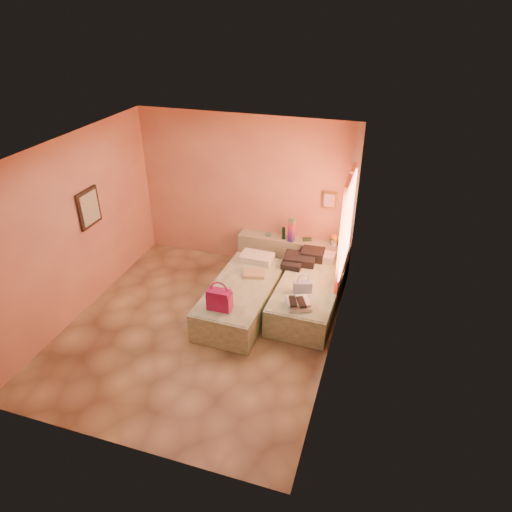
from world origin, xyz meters
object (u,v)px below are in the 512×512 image
(blue_handbag, at_px, (303,287))
(water_bottle, at_px, (284,233))
(bed_right, at_px, (309,294))
(towel_stack, at_px, (299,304))
(headboard_ledge, at_px, (293,255))
(green_book, at_px, (307,239))
(bed_left, at_px, (242,298))
(magenta_handbag, at_px, (219,299))
(flower_vase, at_px, (334,239))

(blue_handbag, bearing_deg, water_bottle, 95.68)
(bed_right, relative_size, towel_stack, 5.71)
(headboard_ledge, relative_size, green_book, 12.77)
(green_book, relative_size, blue_handbag, 0.57)
(bed_left, xyz_separation_m, bed_right, (1.02, 0.43, 0.00))
(headboard_ledge, xyz_separation_m, towel_stack, (0.51, -1.78, 0.23))
(magenta_handbag, xyz_separation_m, towel_stack, (1.10, 0.39, -0.12))
(headboard_ledge, relative_size, water_bottle, 8.99)
(bed_left, relative_size, water_bottle, 8.77)
(water_bottle, xyz_separation_m, green_book, (0.42, 0.08, -0.10))
(headboard_ledge, xyz_separation_m, blue_handbag, (0.47, -1.38, 0.27))
(bed_left, bearing_deg, green_book, 66.51)
(headboard_ledge, height_order, towel_stack, headboard_ledge)
(blue_handbag, bearing_deg, flower_vase, 59.08)
(magenta_handbag, xyz_separation_m, blue_handbag, (1.07, 0.79, -0.07))
(water_bottle, distance_m, blue_handbag, 1.51)
(water_bottle, bearing_deg, blue_handbag, -63.96)
(flower_vase, bearing_deg, green_book, 174.31)
(green_book, height_order, blue_handbag, blue_handbag)
(bed_left, height_order, magenta_handbag, magenta_handbag)
(blue_handbag, height_order, towel_stack, blue_handbag)
(blue_handbag, bearing_deg, bed_left, 165.71)
(flower_vase, xyz_separation_m, towel_stack, (-0.22, -1.78, -0.23))
(bed_right, bearing_deg, blue_handbag, -97.60)
(blue_handbag, bearing_deg, bed_right, 60.35)
(bed_right, relative_size, magenta_handbag, 5.68)
(headboard_ledge, distance_m, magenta_handbag, 2.27)
(bed_left, xyz_separation_m, blue_handbag, (0.96, 0.10, 0.34))
(blue_handbag, xyz_separation_m, towel_stack, (0.03, -0.40, -0.04))
(water_bottle, bearing_deg, towel_stack, -68.37)
(bed_left, relative_size, towel_stack, 5.71)
(water_bottle, relative_size, towel_stack, 0.65)
(water_bottle, relative_size, blue_handbag, 0.81)
(green_book, xyz_separation_m, towel_stack, (0.27, -1.83, -0.11))
(headboard_ledge, bearing_deg, bed_left, -108.31)
(flower_vase, distance_m, towel_stack, 1.81)
(headboard_ledge, relative_size, bed_right, 1.02)
(flower_vase, height_order, towel_stack, flower_vase)
(water_bottle, distance_m, towel_stack, 1.89)
(flower_vase, relative_size, towel_stack, 0.72)
(flower_vase, xyz_separation_m, magenta_handbag, (-1.32, -2.17, -0.11))
(green_book, xyz_separation_m, flower_vase, (0.50, -0.05, 0.11))
(water_bottle, bearing_deg, headboard_ledge, 8.59)
(green_book, height_order, towel_stack, green_book)
(green_book, distance_m, flower_vase, 0.51)
(green_book, distance_m, magenta_handbag, 2.37)
(bed_left, bearing_deg, magenta_handbag, -97.02)
(bed_right, distance_m, flower_vase, 1.20)
(green_book, bearing_deg, towel_stack, -98.57)
(bed_right, bearing_deg, towel_stack, -89.86)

